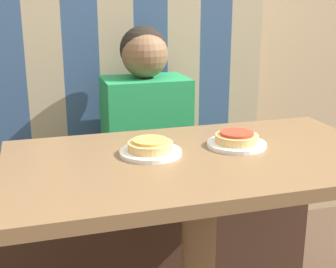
% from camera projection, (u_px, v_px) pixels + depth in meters
% --- Properties ---
extents(booth_seat, '(1.20, 0.58, 0.44)m').
position_uv_depth(booth_seat, '(147.00, 225.00, 2.02)').
color(booth_seat, '#382319').
rests_on(booth_seat, ground_plane).
extents(booth_backrest, '(1.20, 0.10, 0.79)m').
position_uv_depth(booth_backrest, '(132.00, 75.00, 2.07)').
color(booth_backrest, navy).
rests_on(booth_backrest, booth_seat).
extents(dining_table, '(1.06, 0.59, 0.74)m').
position_uv_depth(dining_table, '(200.00, 191.00, 1.32)').
color(dining_table, brown).
rests_on(dining_table, ground_plane).
extents(person, '(0.34, 0.23, 0.62)m').
position_uv_depth(person, '(145.00, 108.00, 1.88)').
color(person, '#1E8447').
rests_on(person, booth_seat).
extents(plate_left, '(0.17, 0.17, 0.01)m').
position_uv_depth(plate_left, '(151.00, 152.00, 1.30)').
color(plate_left, white).
rests_on(plate_left, dining_table).
extents(plate_right, '(0.17, 0.17, 0.01)m').
position_uv_depth(plate_right, '(236.00, 144.00, 1.37)').
color(plate_right, white).
rests_on(plate_right, dining_table).
extents(pizza_left, '(0.13, 0.13, 0.03)m').
position_uv_depth(pizza_left, '(150.00, 145.00, 1.29)').
color(pizza_left, tan).
rests_on(pizza_left, plate_left).
extents(pizza_right, '(0.13, 0.13, 0.03)m').
position_uv_depth(pizza_right, '(237.00, 138.00, 1.36)').
color(pizza_right, tan).
rests_on(pizza_right, plate_right).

